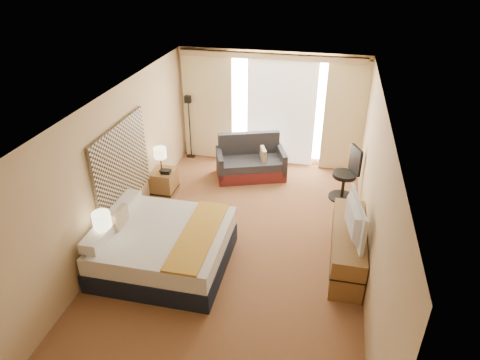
% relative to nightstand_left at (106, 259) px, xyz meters
% --- Properties ---
extents(floor, '(4.20, 7.00, 0.02)m').
position_rel_nightstand_left_xyz_m(floor, '(1.87, 1.05, -0.28)').
color(floor, '#5C201A').
rests_on(floor, ground).
extents(ceiling, '(4.20, 7.00, 0.02)m').
position_rel_nightstand_left_xyz_m(ceiling, '(1.87, 1.05, 2.33)').
color(ceiling, silver).
rests_on(ceiling, wall_back).
extents(wall_back, '(4.20, 0.02, 2.60)m').
position_rel_nightstand_left_xyz_m(wall_back, '(1.87, 4.55, 1.02)').
color(wall_back, tan).
rests_on(wall_back, ground).
extents(wall_left, '(0.02, 7.00, 2.60)m').
position_rel_nightstand_left_xyz_m(wall_left, '(-0.23, 1.05, 1.02)').
color(wall_left, tan).
rests_on(wall_left, ground).
extents(wall_right, '(0.02, 7.00, 2.60)m').
position_rel_nightstand_left_xyz_m(wall_right, '(3.97, 1.05, 1.02)').
color(wall_right, tan).
rests_on(wall_right, ground).
extents(headboard, '(0.06, 1.85, 1.50)m').
position_rel_nightstand_left_xyz_m(headboard, '(-0.19, 1.25, 1.01)').
color(headboard, black).
rests_on(headboard, wall_left).
extents(nightstand_left, '(0.45, 0.52, 0.55)m').
position_rel_nightstand_left_xyz_m(nightstand_left, '(0.00, 0.00, 0.00)').
color(nightstand_left, olive).
rests_on(nightstand_left, floor).
extents(nightstand_right, '(0.45, 0.52, 0.55)m').
position_rel_nightstand_left_xyz_m(nightstand_right, '(0.00, 2.50, 0.00)').
color(nightstand_right, olive).
rests_on(nightstand_right, floor).
extents(media_dresser, '(0.50, 1.80, 0.70)m').
position_rel_nightstand_left_xyz_m(media_dresser, '(3.70, 1.05, 0.07)').
color(media_dresser, olive).
rests_on(media_dresser, floor).
extents(window, '(2.30, 0.02, 2.30)m').
position_rel_nightstand_left_xyz_m(window, '(2.12, 4.52, 1.04)').
color(window, white).
rests_on(window, wall_back).
extents(curtains, '(4.12, 0.19, 2.56)m').
position_rel_nightstand_left_xyz_m(curtains, '(1.87, 4.44, 1.13)').
color(curtains, beige).
rests_on(curtains, floor).
extents(bed, '(2.00, 1.83, 0.97)m').
position_rel_nightstand_left_xyz_m(bed, '(0.81, 0.40, 0.08)').
color(bed, black).
rests_on(bed, floor).
extents(loveseat, '(1.67, 1.26, 0.93)m').
position_rel_nightstand_left_xyz_m(loveseat, '(1.59, 3.69, 0.03)').
color(loveseat, maroon).
rests_on(loveseat, floor).
extents(floor_lamp, '(0.19, 0.19, 1.54)m').
position_rel_nightstand_left_xyz_m(floor_lamp, '(-0.03, 4.35, 0.81)').
color(floor_lamp, black).
rests_on(floor_lamp, floor).
extents(desk_chair, '(0.57, 0.56, 1.12)m').
position_rel_nightstand_left_xyz_m(desk_chair, '(3.67, 3.17, 0.22)').
color(desk_chair, black).
rests_on(desk_chair, floor).
extents(lamp_left, '(0.28, 0.28, 0.58)m').
position_rel_nightstand_left_xyz_m(lamp_left, '(0.03, 0.03, 0.72)').
color(lamp_left, black).
rests_on(lamp_left, nightstand_left).
extents(lamp_right, '(0.25, 0.25, 0.53)m').
position_rel_nightstand_left_xyz_m(lamp_right, '(-0.02, 2.48, 0.68)').
color(lamp_right, black).
rests_on(lamp_right, nightstand_right).
extents(tissue_box, '(0.12, 0.12, 0.10)m').
position_rel_nightstand_left_xyz_m(tissue_box, '(0.14, 0.05, 0.33)').
color(tissue_box, '#80ABC7').
rests_on(tissue_box, nightstand_left).
extents(telephone, '(0.20, 0.16, 0.07)m').
position_rel_nightstand_left_xyz_m(telephone, '(0.09, 2.42, 0.31)').
color(telephone, black).
rests_on(telephone, nightstand_right).
extents(television, '(0.32, 1.08, 0.62)m').
position_rel_nightstand_left_xyz_m(television, '(3.65, 0.88, 0.73)').
color(television, black).
rests_on(television, media_dresser).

